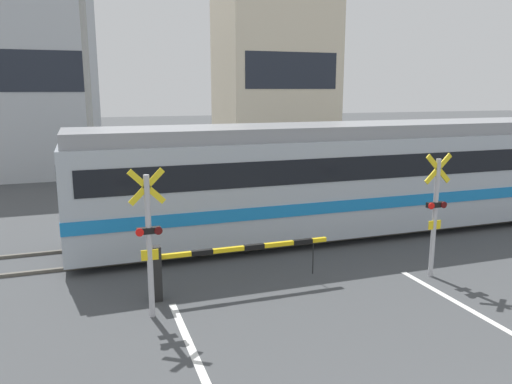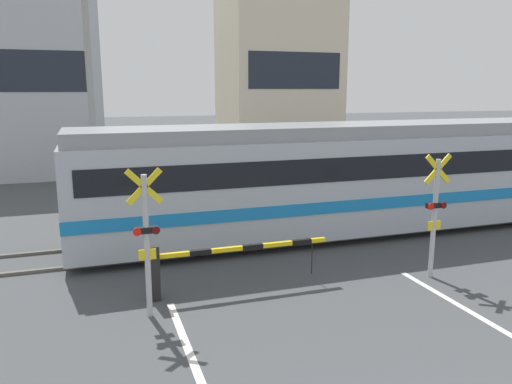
% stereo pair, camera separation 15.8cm
% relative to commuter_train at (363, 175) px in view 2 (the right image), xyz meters
% --- Properties ---
extents(rail_track_near, '(50.00, 0.10, 0.08)m').
position_rel_commuter_train_xyz_m(rail_track_near, '(-3.62, -0.72, -1.72)').
color(rail_track_near, '#5B564C').
rests_on(rail_track_near, ground_plane).
extents(rail_track_far, '(50.00, 0.10, 0.08)m').
position_rel_commuter_train_xyz_m(rail_track_far, '(-3.62, 0.72, -1.72)').
color(rail_track_far, '#5B564C').
rests_on(rail_track_far, ground_plane).
extents(commuter_train, '(16.97, 2.71, 3.28)m').
position_rel_commuter_train_xyz_m(commuter_train, '(0.00, 0.00, 0.00)').
color(commuter_train, '#ADB7C1').
rests_on(commuter_train, ground_plane).
extents(crossing_barrier_near, '(3.92, 0.20, 1.16)m').
position_rel_commuter_train_xyz_m(crossing_barrier_near, '(-5.63, -3.18, -1.00)').
color(crossing_barrier_near, black).
rests_on(crossing_barrier_near, ground_plane).
extents(crossing_barrier_far, '(3.92, 0.20, 1.16)m').
position_rel_commuter_train_xyz_m(crossing_barrier_far, '(-1.61, 3.16, -1.00)').
color(crossing_barrier_far, black).
rests_on(crossing_barrier_far, ground_plane).
extents(crossing_signal_left, '(0.68, 0.15, 2.87)m').
position_rel_commuter_train_xyz_m(crossing_signal_left, '(-6.82, -3.90, -0.18)').
color(crossing_signal_left, '#B2B2B7').
rests_on(crossing_signal_left, ground_plane).
extents(crossing_signal_right, '(0.68, 0.15, 2.87)m').
position_rel_commuter_train_xyz_m(crossing_signal_right, '(-0.42, -3.90, -0.18)').
color(crossing_signal_right, '#B2B2B7').
rests_on(crossing_signal_right, ground_plane).
extents(building_left_of_street, '(6.11, 5.20, 9.22)m').
position_rel_commuter_train_xyz_m(building_left_of_street, '(-10.03, 14.58, 2.85)').
color(building_left_of_street, '#B2B7BC').
rests_on(building_left_of_street, ground_plane).
extents(building_right_of_street, '(6.19, 5.20, 9.53)m').
position_rel_commuter_train_xyz_m(building_right_of_street, '(2.82, 14.58, 3.01)').
color(building_right_of_street, beige).
rests_on(building_right_of_street, ground_plane).
extents(utility_pole_streetside, '(0.22, 0.22, 7.25)m').
position_rel_commuter_train_xyz_m(utility_pole_streetside, '(-7.57, 5.66, 1.87)').
color(utility_pole_streetside, gray).
rests_on(utility_pole_streetside, ground_plane).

